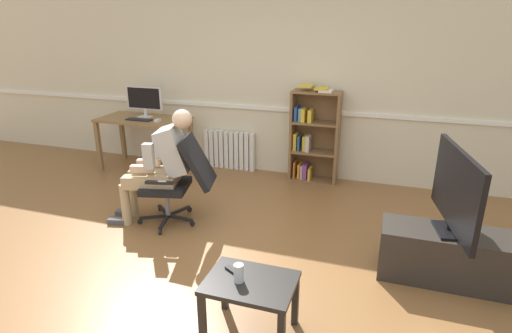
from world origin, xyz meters
TOP-DOWN VIEW (x-y plane):
  - ground_plane at (0.00, 0.00)m, footprint 18.00×18.00m
  - back_wall at (0.00, 2.65)m, footprint 12.00×0.13m
  - computer_desk at (-1.98, 2.15)m, footprint 1.27×0.65m
  - imac_monitor at (-1.99, 2.23)m, footprint 0.56×0.14m
  - keyboard at (-1.95, 2.01)m, footprint 0.37×0.12m
  - computer_mouse at (-1.67, 2.03)m, footprint 0.06×0.10m
  - bookshelf at (0.41, 2.44)m, footprint 0.63×0.29m
  - radiator at (-0.82, 2.54)m, footprint 0.77×0.08m
  - office_chair at (-0.66, 0.77)m, footprint 0.83×0.66m
  - person_seated at (-0.86, 0.72)m, footprint 0.96×0.52m
  - tv_stand at (1.91, 0.53)m, footprint 1.03×0.42m
  - tv_screen at (1.91, 0.53)m, footprint 0.25×1.03m
  - coffee_table at (0.59, -0.59)m, footprint 0.60×0.44m
  - drinking_glass at (0.52, -0.62)m, footprint 0.07×0.07m
  - spare_remote at (0.45, -0.54)m, footprint 0.15×0.11m

SIDE VIEW (x-z plane):
  - ground_plane at x=0.00m, z-range 0.00..0.00m
  - tv_stand at x=1.91m, z-range 0.00..0.44m
  - radiator at x=-0.82m, z-range 0.00..0.56m
  - coffee_table at x=0.59m, z-range 0.14..0.57m
  - spare_remote at x=0.45m, z-range 0.43..0.45m
  - drinking_glass at x=0.52m, z-range 0.43..0.56m
  - office_chair at x=-0.66m, z-range 0.04..1.00m
  - bookshelf at x=0.41m, z-range -0.04..1.26m
  - computer_desk at x=-1.98m, z-range 0.27..1.03m
  - person_seated at x=-0.86m, z-range 0.04..1.27m
  - keyboard at x=-1.95m, z-range 0.76..0.78m
  - computer_mouse at x=-1.67m, z-range 0.76..0.79m
  - tv_screen at x=1.91m, z-range 0.46..1.15m
  - imac_monitor at x=-1.99m, z-range 0.79..1.23m
  - back_wall at x=0.00m, z-range 0.00..2.70m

